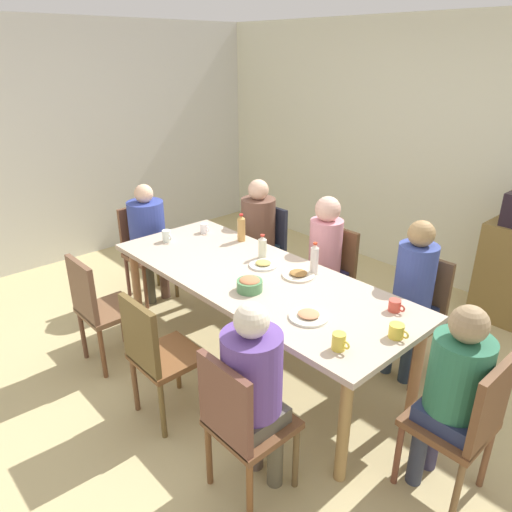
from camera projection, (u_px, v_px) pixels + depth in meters
The scene contains 30 objects.
ground_plane at pixel (256, 364), 3.74m from camera, with size 7.21×7.21×0.00m, color tan.
wall_back at pixel (438, 155), 4.75m from camera, with size 6.25×0.12×2.60m, color beige.
wall_left at pixel (70, 144), 5.30m from camera, with size 0.12×5.06×2.60m, color silver.
dining_table at pixel (256, 284), 3.46m from camera, with size 2.45×0.95×0.78m.
chair_0 at pixel (241, 420), 2.46m from camera, with size 0.40×0.40×0.90m.
person_0 at pixel (253, 383), 2.44m from camera, with size 0.32×0.32×1.17m.
chair_1 at pixel (416, 309), 3.52m from camera, with size 0.40×0.40×0.90m.
person_1 at pixel (413, 288), 3.38m from camera, with size 0.30×0.30×1.22m.
chair_2 at pixel (264, 247), 4.62m from camera, with size 0.40×0.40×0.90m.
person_2 at pixel (257, 229), 4.48m from camera, with size 0.32×0.32×1.19m.
chair_3 at pixel (465, 421), 2.45m from camera, with size 0.40×0.40×0.90m.
person_3 at pixel (454, 384), 2.44m from camera, with size 0.30×0.30×1.15m.
chair_4 at pixel (98, 305), 3.56m from camera, with size 0.40×0.40×0.90m.
chair_5 at pixel (145, 247), 4.62m from camera, with size 0.40×0.40×0.90m.
person_5 at pixel (148, 231), 4.49m from camera, with size 0.34×0.34×1.15m.
chair_6 at pixel (330, 274), 4.07m from camera, with size 0.40×0.40×0.90m.
person_6 at pixel (324, 254), 3.93m from camera, with size 0.30×0.30×1.21m.
chair_7 at pixel (156, 352), 3.01m from camera, with size 0.40×0.40×0.90m.
plate_0 at pixel (309, 316), 2.88m from camera, with size 0.24×0.24×0.04m.
plate_1 at pixel (298, 274), 3.41m from camera, with size 0.23×0.23×0.04m.
plate_2 at pixel (263, 264), 3.57m from camera, with size 0.21×0.21×0.04m.
bowl_0 at pixel (250, 284), 3.19m from camera, with size 0.18×0.18×0.10m.
cup_0 at pixel (395, 306), 2.95m from camera, with size 0.11×0.08×0.07m.
cup_1 at pixel (205, 228), 4.21m from camera, with size 0.11×0.07×0.08m.
cup_2 at pixel (397, 331), 2.67m from camera, with size 0.12×0.09×0.08m.
cup_3 at pixel (339, 342), 2.56m from camera, with size 0.11×0.07×0.10m.
cup_4 at pixel (167, 236), 4.02m from camera, with size 0.11×0.07×0.10m.
bottle_0 at pixel (262, 247), 3.68m from camera, with size 0.06×0.06×0.19m.
bottle_1 at pixel (241, 228), 4.01m from camera, with size 0.07×0.07×0.24m.
bottle_2 at pixel (314, 259), 3.41m from camera, with size 0.06×0.06×0.24m.
Camera 1 is at (2.28, -2.09, 2.27)m, focal length 33.41 mm.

